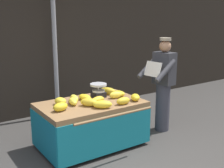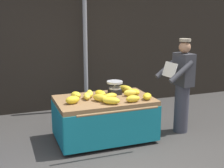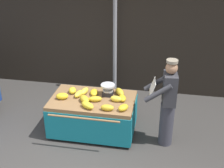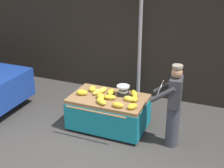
{
  "view_description": "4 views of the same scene",
  "coord_description": "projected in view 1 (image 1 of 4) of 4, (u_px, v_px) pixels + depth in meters",
  "views": [
    {
      "loc": [
        -1.94,
        -2.7,
        2.07
      ],
      "look_at": [
        0.73,
        1.24,
        0.95
      ],
      "focal_mm": 45.85,
      "sensor_mm": 36.0,
      "label": 1
    },
    {
      "loc": [
        -1.38,
        -3.69,
        2.2
      ],
      "look_at": [
        0.42,
        1.23,
        0.94
      ],
      "focal_mm": 49.69,
      "sensor_mm": 36.0,
      "label": 2
    },
    {
      "loc": [
        1.54,
        -3.9,
        3.61
      ],
      "look_at": [
        0.6,
        1.16,
        1.06
      ],
      "focal_mm": 48.73,
      "sensor_mm": 36.0,
      "label": 3
    },
    {
      "loc": [
        2.63,
        -4.52,
        3.64
      ],
      "look_at": [
        0.3,
        1.13,
        1.05
      ],
      "focal_mm": 50.55,
      "sensor_mm": 36.0,
      "label": 4
    }
  ],
  "objects": [
    {
      "name": "back_wall",
      "position": [
        29.0,
        24.0,
        5.81
      ],
      "size": [
        16.0,
        0.24,
        3.85
      ],
      "primitive_type": "cube",
      "color": "black",
      "rests_on": "ground"
    },
    {
      "name": "street_pole",
      "position": [
        55.0,
        50.0,
        5.82
      ],
      "size": [
        0.09,
        0.09,
        2.84
      ],
      "primitive_type": "cylinder",
      "color": "gray",
      "rests_on": "ground"
    },
    {
      "name": "banana_cart",
      "position": [
        91.0,
        115.0,
        4.59
      ],
      "size": [
        1.65,
        1.21,
        0.74
      ],
      "color": "olive",
      "rests_on": "ground"
    },
    {
      "name": "weighing_scale",
      "position": [
        98.0,
        90.0,
        4.83
      ],
      "size": [
        0.28,
        0.28,
        0.23
      ],
      "color": "black",
      "rests_on": "banana_cart"
    },
    {
      "name": "banana_bunch_0",
      "position": [
        74.0,
        98.0,
        4.56
      ],
      "size": [
        0.16,
        0.28,
        0.12
      ],
      "primitive_type": "ellipsoid",
      "rotation": [
        0.0,
        0.0,
        2.94
      ],
      "color": "yellow",
      "rests_on": "banana_cart"
    },
    {
      "name": "banana_bunch_1",
      "position": [
        60.0,
        101.0,
        4.41
      ],
      "size": [
        0.2,
        0.24,
        0.12
      ],
      "primitive_type": "ellipsoid",
      "rotation": [
        0.0,
        0.0,
        0.32
      ],
      "color": "yellow",
      "rests_on": "banana_cart"
    },
    {
      "name": "banana_bunch_2",
      "position": [
        60.0,
        107.0,
        4.13
      ],
      "size": [
        0.27,
        0.2,
        0.13
      ],
      "primitive_type": "ellipsoid",
      "rotation": [
        0.0,
        0.0,
        1.82
      ],
      "color": "gold",
      "rests_on": "banana_cart"
    },
    {
      "name": "banana_bunch_3",
      "position": [
        89.0,
        102.0,
        4.35
      ],
      "size": [
        0.28,
        0.31,
        0.12
      ],
      "primitive_type": "ellipsoid",
      "rotation": [
        0.0,
        0.0,
        0.67
      ],
      "color": "gold",
      "rests_on": "banana_cart"
    },
    {
      "name": "banana_bunch_4",
      "position": [
        103.0,
        104.0,
        4.24
      ],
      "size": [
        0.32,
        0.27,
        0.12
      ],
      "primitive_type": "ellipsoid",
      "rotation": [
        0.0,
        0.0,
        1.01
      ],
      "color": "yellow",
      "rests_on": "banana_cart"
    },
    {
      "name": "banana_bunch_5",
      "position": [
        135.0,
        97.0,
        4.64
      ],
      "size": [
        0.24,
        0.26,
        0.11
      ],
      "primitive_type": "ellipsoid",
      "rotation": [
        0.0,
        0.0,
        2.56
      ],
      "color": "gold",
      "rests_on": "banana_cart"
    },
    {
      "name": "banana_bunch_6",
      "position": [
        98.0,
        100.0,
        4.51
      ],
      "size": [
        0.28,
        0.17,
        0.11
      ],
      "primitive_type": "ellipsoid",
      "rotation": [
        0.0,
        0.0,
        1.79
      ],
      "color": "gold",
      "rests_on": "banana_cart"
    },
    {
      "name": "banana_bunch_7",
      "position": [
        73.0,
        101.0,
        4.42
      ],
      "size": [
        0.18,
        0.28,
        0.11
      ],
      "primitive_type": "ellipsoid",
      "rotation": [
        0.0,
        0.0,
        2.91
      ],
      "color": "yellow",
      "rests_on": "banana_cart"
    },
    {
      "name": "banana_bunch_8",
      "position": [
        108.0,
        91.0,
        5.01
      ],
      "size": [
        0.27,
        0.32,
        0.13
      ],
      "primitive_type": "ellipsoid",
      "rotation": [
        0.0,
        0.0,
        0.54
      ],
      "color": "gold",
      "rests_on": "banana_cart"
    },
    {
      "name": "banana_bunch_9",
      "position": [
        85.0,
        97.0,
        4.67
      ],
      "size": [
        0.19,
        0.28,
        0.1
      ],
      "primitive_type": "ellipsoid",
      "rotation": [
        0.0,
        0.0,
        0.19
      ],
      "color": "gold",
      "rests_on": "banana_cart"
    },
    {
      "name": "banana_bunch_10",
      "position": [
        123.0,
        101.0,
        4.44
      ],
      "size": [
        0.24,
        0.13,
        0.11
      ],
      "primitive_type": "ellipsoid",
      "rotation": [
        0.0,
        0.0,
        1.57
      ],
      "color": "gold",
      "rests_on": "banana_cart"
    },
    {
      "name": "banana_bunch_11",
      "position": [
        116.0,
        95.0,
        4.78
      ],
      "size": [
        0.24,
        0.15,
        0.12
      ],
      "primitive_type": "ellipsoid",
      "rotation": [
        0.0,
        0.0,
        1.41
      ],
      "color": "yellow",
      "rests_on": "banana_cart"
    },
    {
      "name": "banana_bunch_12",
      "position": [
        119.0,
        94.0,
        4.89
      ],
      "size": [
        0.2,
        0.25,
        0.1
      ],
      "primitive_type": "ellipsoid",
      "rotation": [
        0.0,
        0.0,
        0.31
      ],
      "color": "gold",
      "rests_on": "banana_cart"
    },
    {
      "name": "vendor_person",
      "position": [
        163.0,
        84.0,
        5.18
      ],
      "size": [
        0.61,
        0.55,
        1.71
      ],
      "color": "#383842",
      "rests_on": "ground"
    }
  ]
}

